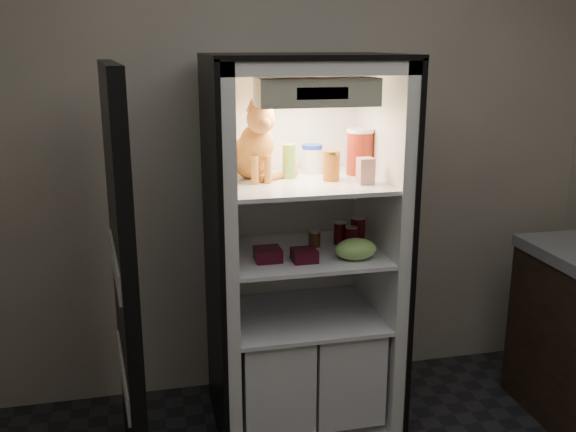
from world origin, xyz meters
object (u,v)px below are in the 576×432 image
object	(u,v)px
soda_can_a	(340,233)
grape_bag	(356,249)
parmesan_shaker	(289,161)
tabby_cat	(254,148)
cream_carton	(365,171)
mayo_tub	(312,159)
salsa_jar	(331,166)
condiment_jar	(314,238)
berry_box_left	(268,254)
pepper_jar	(360,152)
soda_can_c	(351,238)
berry_box_right	(304,255)
refrigerator	(300,275)
soda_can_b	(358,231)

from	to	relation	value
soda_can_a	grape_bag	world-z (taller)	soda_can_a
soda_can_a	parmesan_shaker	bearing A→B (deg)	178.63
tabby_cat	cream_carton	world-z (taller)	tabby_cat
mayo_tub	salsa_jar	world-z (taller)	same
mayo_tub	tabby_cat	bearing A→B (deg)	-164.21
condiment_jar	berry_box_left	world-z (taller)	condiment_jar
mayo_tub	salsa_jar	bearing A→B (deg)	-78.19
pepper_jar	grape_bag	xyz separation A→B (m)	(-0.10, -0.26, -0.41)
cream_carton	soda_can_c	distance (m)	0.37
cream_carton	parmesan_shaker	bearing A→B (deg)	147.53
pepper_jar	berry_box_right	size ratio (longest dim) A/B	2.01
parmesan_shaker	soda_can_a	distance (m)	0.46
soda_can_c	berry_box_right	size ratio (longest dim) A/B	0.97
refrigerator	condiment_jar	bearing A→B (deg)	-2.28
soda_can_c	berry_box_right	bearing A→B (deg)	-153.94
mayo_tub	soda_can_c	xyz separation A→B (m)	(0.15, -0.19, -0.37)
tabby_cat	soda_can_a	bearing A→B (deg)	-10.26
condiment_jar	grape_bag	bearing A→B (deg)	-59.52
salsa_jar	pepper_jar	distance (m)	0.22
soda_can_b	berry_box_left	xyz separation A→B (m)	(-0.49, -0.16, -0.04)
refrigerator	cream_carton	size ratio (longest dim) A/B	15.60
tabby_cat	soda_can_a	world-z (taller)	tabby_cat
salsa_jar	pepper_jar	world-z (taller)	pepper_jar
cream_carton	condiment_jar	xyz separation A→B (m)	(-0.19, 0.19, -0.37)
salsa_jar	berry_box_left	bearing A→B (deg)	-166.30
soda_can_b	condiment_jar	size ratio (longest dim) A/B	1.66
berry_box_left	berry_box_right	size ratio (longest dim) A/B	1.08
tabby_cat	salsa_jar	size ratio (longest dim) A/B	2.81
mayo_tub	grape_bag	distance (m)	0.53
cream_carton	berry_box_right	distance (m)	0.48
soda_can_c	soda_can_a	bearing A→B (deg)	113.90
grape_bag	berry_box_right	distance (m)	0.24
salsa_jar	parmesan_shaker	bearing A→B (deg)	152.21
soda_can_c	grape_bag	bearing A→B (deg)	-101.17
tabby_cat	grape_bag	xyz separation A→B (m)	(0.43, -0.26, -0.45)
grape_bag	berry_box_left	size ratio (longest dim) A/B	1.65
parmesan_shaker	soda_can_c	bearing A→B (deg)	-16.22
pepper_jar	soda_can_c	world-z (taller)	pepper_jar
refrigerator	soda_can_c	distance (m)	0.32
tabby_cat	mayo_tub	bearing A→B (deg)	8.54
salsa_jar	refrigerator	bearing A→B (deg)	146.18
tabby_cat	berry_box_right	bearing A→B (deg)	-58.73
tabby_cat	parmesan_shaker	world-z (taller)	tabby_cat
mayo_tub	condiment_jar	bearing A→B (deg)	-97.33
soda_can_b	salsa_jar	bearing A→B (deg)	-155.50
berry_box_left	refrigerator	bearing A→B (deg)	39.56
salsa_jar	berry_box_left	distance (m)	0.51
grape_bag	cream_carton	bearing A→B (deg)	41.83
refrigerator	salsa_jar	bearing A→B (deg)	-33.82
salsa_jar	grape_bag	world-z (taller)	salsa_jar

